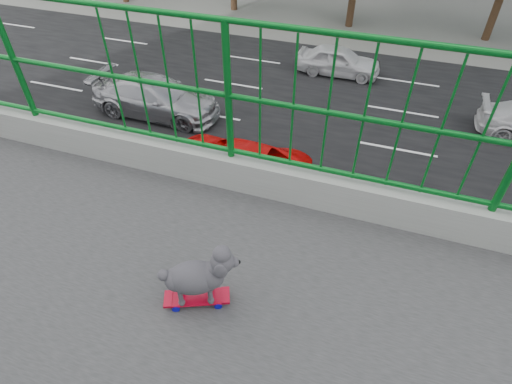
{
  "coord_description": "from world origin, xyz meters",
  "views": [
    {
      "loc": [
        1.16,
        -0.9,
        9.34
      ],
      "look_at": [
        -1.22,
        -1.72,
        7.12
      ],
      "focal_mm": 28.96,
      "sensor_mm": 36.0,
      "label": 1
    }
  ],
  "objects_px": {
    "poodle": "(198,275)",
    "car_5": "(310,257)",
    "skateboard": "(197,298)",
    "car_6": "(234,164)",
    "car_4": "(339,61)",
    "car_7": "(156,97)"
  },
  "relations": [
    {
      "from": "skateboard",
      "to": "poodle",
      "type": "relative_size",
      "value": 0.93
    },
    {
      "from": "car_4",
      "to": "car_6",
      "type": "height_order",
      "value": "car_6"
    },
    {
      "from": "car_4",
      "to": "car_6",
      "type": "bearing_deg",
      "value": 169.09
    },
    {
      "from": "poodle",
      "to": "car_7",
      "type": "bearing_deg",
      "value": -169.11
    },
    {
      "from": "poodle",
      "to": "car_6",
      "type": "bearing_deg",
      "value": 178.07
    },
    {
      "from": "car_4",
      "to": "car_7",
      "type": "relative_size",
      "value": 0.74
    },
    {
      "from": "skateboard",
      "to": "car_5",
      "type": "relative_size",
      "value": 0.09
    },
    {
      "from": "skateboard",
      "to": "car_5",
      "type": "height_order",
      "value": "skateboard"
    },
    {
      "from": "car_6",
      "to": "skateboard",
      "type": "bearing_deg",
      "value": 21.31
    },
    {
      "from": "poodle",
      "to": "car_7",
      "type": "height_order",
      "value": "poodle"
    },
    {
      "from": "skateboard",
      "to": "poodle",
      "type": "xyz_separation_m",
      "value": [
        -0.01,
        0.02,
        0.24
      ]
    },
    {
      "from": "car_4",
      "to": "car_5",
      "type": "distance_m",
      "value": 12.9
    },
    {
      "from": "skateboard",
      "to": "poodle",
      "type": "bearing_deg",
      "value": 90.0
    },
    {
      "from": "car_4",
      "to": "car_7",
      "type": "height_order",
      "value": "car_7"
    },
    {
      "from": "skateboard",
      "to": "car_6",
      "type": "xyz_separation_m",
      "value": [
        -9.01,
        -3.52,
        -6.32
      ]
    },
    {
      "from": "skateboard",
      "to": "car_7",
      "type": "height_order",
      "value": "skateboard"
    },
    {
      "from": "poodle",
      "to": "car_5",
      "type": "distance_m",
      "value": 8.7
    },
    {
      "from": "car_6",
      "to": "car_4",
      "type": "bearing_deg",
      "value": 169.09
    },
    {
      "from": "skateboard",
      "to": "car_6",
      "type": "distance_m",
      "value": 11.55
    },
    {
      "from": "skateboard",
      "to": "car_4",
      "type": "xyz_separation_m",
      "value": [
        -18.61,
        -1.66,
        -6.34
      ]
    },
    {
      "from": "car_4",
      "to": "car_5",
      "type": "height_order",
      "value": "car_5"
    },
    {
      "from": "skateboard",
      "to": "car_4",
      "type": "height_order",
      "value": "skateboard"
    }
  ]
}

